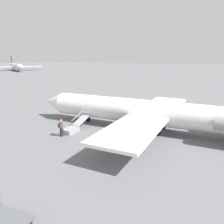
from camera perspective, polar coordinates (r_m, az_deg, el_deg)
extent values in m
plane|color=slate|center=(24.04, 7.64, -4.57)|extent=(600.00, 600.00, 0.00)
cylinder|color=white|center=(23.49, 7.80, 0.10)|extent=(21.07, 3.56, 2.60)
cone|color=white|center=(29.38, -14.82, 2.54)|extent=(2.98, 2.68, 2.55)
cube|color=white|center=(18.03, 5.15, -4.74)|extent=(4.57, 8.99, 0.26)
cube|color=white|center=(28.64, 13.42, 1.94)|extent=(4.57, 8.99, 0.26)
cylinder|color=black|center=(26.77, -6.29, -1.89)|extent=(0.65, 0.19, 0.64)
cylinder|color=gray|center=(26.66, -6.31, -1.02)|extent=(0.12, 0.12, 0.20)
cylinder|color=black|center=(22.33, 11.82, -5.34)|extent=(0.65, 0.19, 0.64)
cylinder|color=gray|center=(22.19, 11.87, -4.31)|extent=(0.12, 0.12, 0.20)
cylinder|color=black|center=(24.50, 13.21, -3.68)|extent=(0.65, 0.19, 0.64)
cylinder|color=gray|center=(24.38, 13.26, -2.74)|extent=(0.12, 0.12, 0.20)
cylinder|color=silver|center=(150.14, -23.83, 10.86)|extent=(28.48, 21.80, 3.41)
cone|color=silver|center=(132.14, -22.78, 10.70)|extent=(4.99, 4.90, 3.34)
cone|color=silver|center=(168.51, -24.67, 10.98)|extent=(5.55, 5.30, 3.34)
cube|color=#1E6B38|center=(167.57, -24.76, 12.19)|extent=(4.03, 3.01, 5.45)
cube|color=silver|center=(168.10, -24.66, 11.09)|extent=(7.23, 8.94, 0.17)
cube|color=silver|center=(153.08, -20.68, 11.08)|extent=(12.42, 14.31, 0.34)
cube|color=silver|center=(150.91, -27.16, 10.43)|extent=(12.42, 14.31, 0.34)
cylinder|color=black|center=(139.73, -23.16, 9.86)|extent=(0.81, 0.66, 0.84)
cylinder|color=gray|center=(139.71, -23.18, 10.09)|extent=(0.15, 0.15, 0.26)
cylinder|color=black|center=(153.66, -23.34, 10.11)|extent=(0.81, 0.66, 0.84)
cylinder|color=gray|center=(153.63, -23.36, 10.32)|extent=(0.15, 0.15, 0.26)
cylinder|color=black|center=(153.27, -24.48, 10.00)|extent=(0.81, 0.66, 0.84)
cylinder|color=gray|center=(153.25, -24.50, 10.20)|extent=(0.15, 0.15, 0.26)
cube|color=#99999E|center=(23.17, -10.82, -4.77)|extent=(1.18, 1.85, 0.50)
cube|color=#99999E|center=(24.55, -8.09, -2.16)|extent=(1.00, 2.27, 0.79)
cube|color=#99999E|center=(24.66, -9.00, -0.91)|extent=(0.16, 2.22, 0.73)
cube|color=#23232D|center=(22.27, -12.99, -5.18)|extent=(0.21, 0.29, 0.85)
cylinder|color=brown|center=(22.04, -13.10, -3.33)|extent=(0.36, 0.36, 0.65)
sphere|color=tan|center=(21.92, -13.16, -2.22)|extent=(0.24, 0.24, 0.24)
cube|color=navy|center=(21.83, -13.55, -3.43)|extent=(0.29, 0.19, 0.44)
cube|color=#595B60|center=(12.09, -25.54, -23.76)|extent=(2.22, 1.14, 0.16)
cylinder|color=black|center=(12.95, -26.35, -22.48)|extent=(0.36, 0.13, 0.36)
cylinder|color=black|center=(12.01, -20.96, -25.11)|extent=(0.36, 0.13, 0.36)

